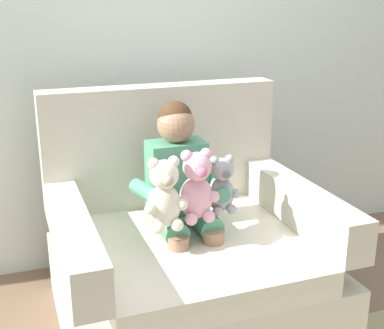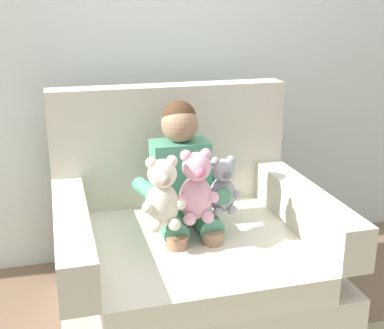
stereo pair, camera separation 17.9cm
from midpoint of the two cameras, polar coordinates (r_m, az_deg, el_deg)
ground_plane at (r=2.58m, az=2.05°, el=-16.57°), size 8.00×8.00×0.00m
back_wall at (r=2.90m, az=-2.45°, el=14.70°), size 6.00×0.10×2.60m
armchair at (r=2.47m, az=1.76°, el=-9.85°), size 1.18×1.03×1.05m
seated_child at (r=2.36m, az=1.27°, el=-2.20°), size 0.45×0.39×0.82m
plush_pink at (r=2.20m, az=2.78°, el=-2.57°), size 0.19×0.15×0.31m
plush_grey at (r=2.28m, az=5.64°, el=-2.49°), size 0.15×0.13×0.26m
plush_cream at (r=2.13m, az=-0.84°, el=-3.34°), size 0.18×0.15×0.31m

